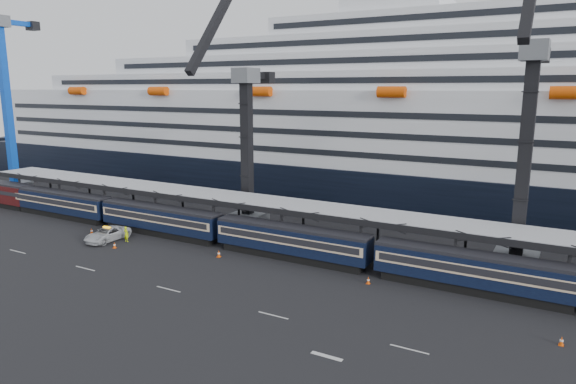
% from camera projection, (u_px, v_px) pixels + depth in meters
% --- Properties ---
extents(ground, '(260.00, 260.00, 0.00)m').
position_uv_depth(ground, '(314.00, 304.00, 46.94)').
color(ground, black).
rests_on(ground, ground).
extents(lane_markings, '(111.00, 4.27, 0.02)m').
position_uv_depth(lane_markings, '(380.00, 350.00, 38.55)').
color(lane_markings, beige).
rests_on(lane_markings, ground).
extents(train, '(133.05, 3.00, 4.05)m').
position_uv_depth(train, '(317.00, 245.00, 57.27)').
color(train, black).
rests_on(train, ground).
extents(canopy, '(130.00, 6.25, 5.53)m').
position_uv_depth(canopy, '(370.00, 215.00, 57.84)').
color(canopy, '#A0A2A8').
rests_on(canopy, ground).
extents(cruise_ship, '(214.09, 28.84, 34.00)m').
position_uv_depth(cruise_ship, '(434.00, 131.00, 84.26)').
color(cruise_ship, black).
rests_on(cruise_ship, ground).
extents(crane_blue, '(4.50, 19.91, 52.01)m').
position_uv_depth(crane_blue, '(3.00, 94.00, 92.95)').
color(crane_blue, '#52565B').
rests_on(crane_blue, ground).
extents(crane_dark_near, '(4.50, 17.75, 35.08)m').
position_uv_depth(crane_dark_near, '(245.00, 143.00, 70.06)').
color(crane_dark_near, '#52565B').
rests_on(crane_dark_near, ground).
extents(crane_dark_mid, '(4.50, 18.24, 39.64)m').
position_uv_depth(crane_dark_mid, '(525.00, 148.00, 52.07)').
color(crane_dark_mid, '#52565B').
rests_on(crane_dark_mid, ground).
extents(pickup_truck, '(2.89, 6.21, 1.72)m').
position_uv_depth(pickup_truck, '(107.00, 234.00, 66.12)').
color(pickup_truck, '#B9BCC1').
rests_on(pickup_truck, ground).
extents(worker, '(0.76, 0.53, 2.00)m').
position_uv_depth(worker, '(126.00, 234.00, 65.66)').
color(worker, '#CBEC0C').
rests_on(worker, ground).
extents(traffic_cone_a, '(0.41, 0.41, 0.81)m').
position_uv_depth(traffic_cone_a, '(92.00, 231.00, 69.24)').
color(traffic_cone_a, '#E14A07').
rests_on(traffic_cone_a, ground).
extents(traffic_cone_b, '(0.39, 0.39, 0.78)m').
position_uv_depth(traffic_cone_b, '(115.00, 245.00, 63.11)').
color(traffic_cone_b, '#E14A07').
rests_on(traffic_cone_b, ground).
extents(traffic_cone_c, '(0.43, 0.43, 0.87)m').
position_uv_depth(traffic_cone_c, '(219.00, 253.00, 59.76)').
color(traffic_cone_c, '#E14A07').
rests_on(traffic_cone_c, ground).
extents(traffic_cone_d, '(0.38, 0.38, 0.77)m').
position_uv_depth(traffic_cone_d, '(368.00, 280.00, 51.60)').
color(traffic_cone_d, '#E14A07').
rests_on(traffic_cone_d, ground).
extents(traffic_cone_e, '(0.38, 0.38, 0.75)m').
position_uv_depth(traffic_cone_e, '(562.00, 341.00, 39.24)').
color(traffic_cone_e, '#E14A07').
rests_on(traffic_cone_e, ground).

